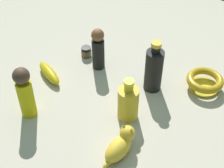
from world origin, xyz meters
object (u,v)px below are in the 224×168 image
nail_polish_jar (86,52)px  cat_figurine (120,145)px  person_figure_adult (25,92)px  banana (49,73)px  bottle_short (128,102)px  bowl (205,81)px  person_figure_child (98,49)px  bottle_tall (154,69)px

nail_polish_jar → cat_figurine: (0.45, -0.31, 0.02)m
person_figure_adult → banana: person_figure_adult is taller
bottle_short → bowl: bearing=66.4°
cat_figurine → banana: (-0.47, 0.11, -0.02)m
bottle_short → cat_figurine: bottle_short is taller
cat_figurine → bowl: size_ratio=1.07×
bottle_short → bowl: 0.35m
bowl → nail_polish_jar: bearing=-163.5°
bottle_short → banana: size_ratio=1.07×
banana → bowl: (0.52, 0.36, 0.01)m
nail_polish_jar → bottle_short: bearing=-24.3°
person_figure_child → bottle_tall: bottle_tall is taller
person_figure_child → person_figure_adult: 0.37m
person_figure_adult → bottle_tall: size_ratio=0.97×
bottle_tall → bowl: 0.22m
cat_figurine → banana: cat_figurine is taller
cat_figurine → banana: size_ratio=0.97×
nail_polish_jar → bottle_short: (0.37, -0.17, 0.05)m
person_figure_adult → bowl: bearing=52.0°
nail_polish_jar → person_figure_adult: person_figure_adult is taller
banana → bottle_tall: size_ratio=0.73×
nail_polish_jar → bottle_tall: (0.35, 0.02, 0.07)m
cat_figurine → bottle_tall: (-0.11, 0.33, 0.05)m
person_figure_adult → bottle_tall: 0.49m
nail_polish_jar → bowl: bearing=16.5°
cat_figurine → person_figure_adult: bearing=-167.9°
cat_figurine → bowl: (0.05, 0.47, -0.01)m
bottle_short → bowl: bottle_short is taller
cat_figurine → bottle_tall: 0.35m
person_figure_adult → banana: bearing=117.7°
person_figure_adult → bottle_short: size_ratio=1.24×
person_figure_child → nail_polish_jar: (-0.09, 0.02, -0.07)m
person_figure_child → bowl: (0.41, 0.17, -0.06)m
cat_figurine → bottle_short: bearing=120.0°
person_figure_adult → bottle_tall: bearing=57.3°
person_figure_adult → cat_figurine: size_ratio=1.36×
cat_figurine → bowl: 0.47m
person_figure_child → banana: person_figure_child is taller
person_figure_child → cat_figurine: bearing=-39.1°
person_figure_adult → bottle_short: bearing=38.4°
cat_figurine → person_figure_child: bearing=140.9°
bottle_short → person_figure_child: bearing=152.2°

